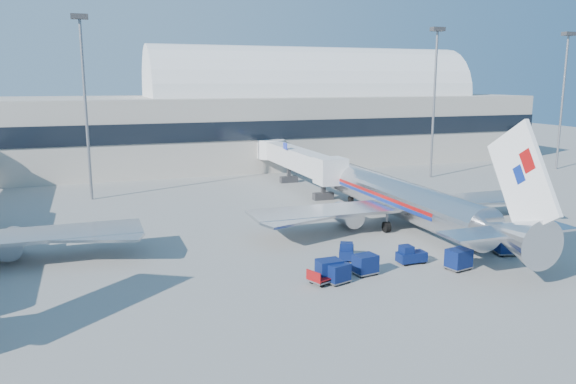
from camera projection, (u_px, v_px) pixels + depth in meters
name	position (u px, v px, depth m)	size (l,w,h in m)	color
ground	(332.00, 249.00, 49.97)	(260.00, 260.00, 0.00)	gray
terminal	(127.00, 124.00, 95.81)	(170.00, 28.15, 21.00)	#B2AA9E
airliner_main	(405.00, 200.00, 56.84)	(32.00, 37.26, 12.07)	silver
jetbridge_near	(294.00, 158.00, 80.18)	(4.40, 27.50, 6.25)	silver
mast_west	(84.00, 81.00, 68.29)	(2.00, 1.20, 22.60)	slate
mast_east	(435.00, 81.00, 84.65)	(2.00, 1.20, 22.60)	slate
mast_far_east	(564.00, 81.00, 92.83)	(2.00, 1.20, 22.60)	slate
barrier_near	(485.00, 223.00, 57.62)	(3.00, 0.55, 0.90)	#9E9E96
barrier_mid	(511.00, 220.00, 58.70)	(3.00, 0.55, 0.90)	#9E9E96
barrier_far	(536.00, 218.00, 59.78)	(3.00, 0.55, 0.90)	#9E9E96
tug_lead	(410.00, 255.00, 46.04)	(2.39, 1.20, 1.55)	#091646
tug_right	(483.00, 242.00, 49.64)	(2.63, 1.68, 1.59)	#091646
tug_left	(346.00, 251.00, 47.12)	(2.13, 2.67, 1.56)	#091646
cart_train_a	(365.00, 264.00, 43.35)	(2.01, 1.65, 1.59)	#091646
cart_train_b	(329.00, 270.00, 41.98)	(1.90, 1.48, 1.64)	#091646
cart_train_c	(338.00, 273.00, 41.53)	(2.02, 1.75, 1.50)	#091646
cart_solo_near	(459.00, 259.00, 44.48)	(2.17, 1.82, 1.67)	#091646
cart_solo_far	(507.00, 244.00, 48.29)	(2.27, 1.93, 1.73)	#091646
cart_open_red	(324.00, 278.00, 41.55)	(2.58, 2.22, 0.58)	slate
ramp_worker	(542.00, 249.00, 47.05)	(0.68, 0.44, 1.86)	#B3FF1A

